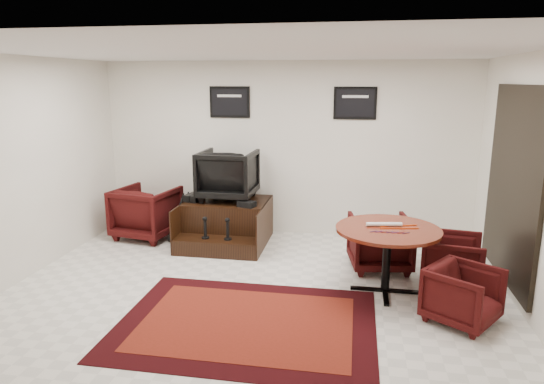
{
  "coord_description": "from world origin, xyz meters",
  "views": [
    {
      "loc": [
        1.14,
        -5.23,
        2.5
      ],
      "look_at": [
        0.07,
        0.9,
        1.06
      ],
      "focal_mm": 32.0,
      "sensor_mm": 36.0,
      "label": 1
    }
  ],
  "objects_px": {
    "armchair_side": "(147,210)",
    "table_chair_back": "(380,240)",
    "meeting_table": "(388,236)",
    "shine_chair": "(228,172)",
    "shine_podium": "(227,223)",
    "table_chair_corner": "(463,292)",
    "table_chair_window": "(452,258)"
  },
  "relations": [
    {
      "from": "table_chair_back",
      "to": "table_chair_window",
      "type": "height_order",
      "value": "table_chair_back"
    },
    {
      "from": "shine_chair",
      "to": "armchair_side",
      "type": "relative_size",
      "value": 0.95
    },
    {
      "from": "shine_chair",
      "to": "table_chair_corner",
      "type": "xyz_separation_m",
      "value": [
        3.12,
        -2.24,
        -0.76
      ]
    },
    {
      "from": "meeting_table",
      "to": "table_chair_back",
      "type": "distance_m",
      "value": 0.83
    },
    {
      "from": "shine_podium",
      "to": "meeting_table",
      "type": "relative_size",
      "value": 1.07
    },
    {
      "from": "meeting_table",
      "to": "table_chair_corner",
      "type": "height_order",
      "value": "meeting_table"
    },
    {
      "from": "shine_chair",
      "to": "table_chair_corner",
      "type": "height_order",
      "value": "shine_chair"
    },
    {
      "from": "shine_chair",
      "to": "armchair_side",
      "type": "xyz_separation_m",
      "value": [
        -1.34,
        -0.11,
        -0.64
      ]
    },
    {
      "from": "table_chair_back",
      "to": "armchair_side",
      "type": "bearing_deg",
      "value": -20.57
    },
    {
      "from": "shine_podium",
      "to": "meeting_table",
      "type": "height_order",
      "value": "meeting_table"
    },
    {
      "from": "meeting_table",
      "to": "table_chair_back",
      "type": "relative_size",
      "value": 1.54
    },
    {
      "from": "meeting_table",
      "to": "table_chair_window",
      "type": "bearing_deg",
      "value": 21.38
    },
    {
      "from": "shine_podium",
      "to": "armchair_side",
      "type": "height_order",
      "value": "armchair_side"
    },
    {
      "from": "meeting_table",
      "to": "table_chair_back",
      "type": "bearing_deg",
      "value": 93.4
    },
    {
      "from": "armchair_side",
      "to": "table_chair_back",
      "type": "distance_m",
      "value": 3.73
    },
    {
      "from": "shine_chair",
      "to": "armchair_side",
      "type": "bearing_deg",
      "value": 5.99
    },
    {
      "from": "shine_podium",
      "to": "table_chair_back",
      "type": "distance_m",
      "value": 2.43
    },
    {
      "from": "armchair_side",
      "to": "table_chair_back",
      "type": "relative_size",
      "value": 1.14
    },
    {
      "from": "armchair_side",
      "to": "table_chair_back",
      "type": "bearing_deg",
      "value": 178.77
    },
    {
      "from": "meeting_table",
      "to": "shine_chair",
      "type": "bearing_deg",
      "value": 145.84
    },
    {
      "from": "armchair_side",
      "to": "table_chair_corner",
      "type": "height_order",
      "value": "armchair_side"
    },
    {
      "from": "table_chair_window",
      "to": "table_chair_corner",
      "type": "relative_size",
      "value": 1.07
    },
    {
      "from": "table_chair_back",
      "to": "table_chair_corner",
      "type": "relative_size",
      "value": 1.19
    },
    {
      "from": "armchair_side",
      "to": "table_chair_corner",
      "type": "distance_m",
      "value": 4.94
    },
    {
      "from": "meeting_table",
      "to": "table_chair_corner",
      "type": "relative_size",
      "value": 1.83
    },
    {
      "from": "armchair_side",
      "to": "table_chair_back",
      "type": "xyz_separation_m",
      "value": [
        3.66,
        -0.73,
        -0.06
      ]
    },
    {
      "from": "shine_chair",
      "to": "table_chair_back",
      "type": "xyz_separation_m",
      "value": [
        2.32,
        -0.84,
        -0.69
      ]
    },
    {
      "from": "table_chair_window",
      "to": "shine_podium",
      "type": "bearing_deg",
      "value": 79.04
    },
    {
      "from": "shine_podium",
      "to": "table_chair_corner",
      "type": "xyz_separation_m",
      "value": [
        3.12,
        -2.1,
        0.03
      ]
    },
    {
      "from": "table_chair_corner",
      "to": "meeting_table",
      "type": "bearing_deg",
      "value": 85.27
    },
    {
      "from": "table_chair_back",
      "to": "shine_podium",
      "type": "bearing_deg",
      "value": -26.18
    },
    {
      "from": "shine_podium",
      "to": "meeting_table",
      "type": "xyz_separation_m",
      "value": [
        2.37,
        -1.47,
        0.4
      ]
    }
  ]
}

